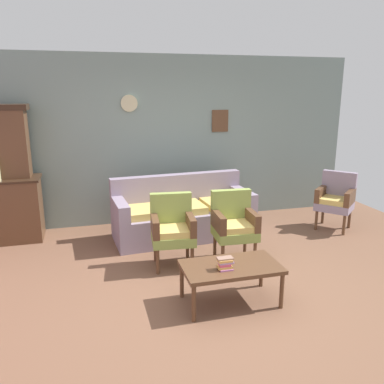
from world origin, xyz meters
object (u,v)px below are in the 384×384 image
side_cabinet (1,210)px  armchair_near_cabinet (172,227)px  wingback_chair_by_fireplace (336,198)px  coffee_table (231,269)px  book_stack_on_table (225,264)px  armchair_by_doorway (234,223)px  floral_couch (183,215)px

side_cabinet → armchair_near_cabinet: size_ratio=1.28×
wingback_chair_by_fireplace → coffee_table: (-2.40, -1.72, -0.12)m
coffee_table → book_stack_on_table: 0.16m
side_cabinet → wingback_chair_by_fireplace: 5.06m
wingback_chair_by_fireplace → book_stack_on_table: (-2.50, -1.80, -0.02)m
wingback_chair_by_fireplace → armchair_by_doorway: bearing=-160.3°
coffee_table → book_stack_on_table: size_ratio=6.22×
book_stack_on_table → armchair_by_doorway: bearing=64.8°
book_stack_on_table → armchair_near_cabinet: bearing=104.0°
wingback_chair_by_fireplace → book_stack_on_table: bearing=-144.2°
floral_couch → wingback_chair_by_fireplace: bearing=-7.1°
armchair_near_cabinet → coffee_table: 1.13m
wingback_chair_by_fireplace → book_stack_on_table: size_ratio=5.60×
side_cabinet → armchair_near_cabinet: side_cabinet is taller
armchair_near_cabinet → wingback_chair_by_fireplace: (2.78, 0.66, 0.00)m
side_cabinet → floral_couch: 2.64m
armchair_near_cabinet → armchair_by_doorway: (0.80, -0.05, 0.00)m
coffee_table → floral_couch: bearing=90.3°
armchair_by_doorway → coffee_table: 1.10m
armchair_near_cabinet → floral_couch: bearing=69.0°
armchair_near_cabinet → coffee_table: size_ratio=0.90×
coffee_table → book_stack_on_table: book_stack_on_table is taller
floral_couch → armchair_near_cabinet: bearing=-111.0°
side_cabinet → armchair_near_cabinet: 2.65m
side_cabinet → armchair_near_cabinet: bearing=-33.1°
book_stack_on_table → coffee_table: bearing=40.2°
armchair_by_doorway → floral_couch: bearing=113.0°
armchair_near_cabinet → book_stack_on_table: bearing=-76.0°
floral_couch → armchair_near_cabinet: (-0.37, -0.96, 0.17)m
side_cabinet → book_stack_on_table: (2.50, -2.59, 0.01)m
floral_couch → armchair_by_doorway: (0.43, -1.01, 0.17)m
armchair_by_doorway → side_cabinet: bearing=153.6°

